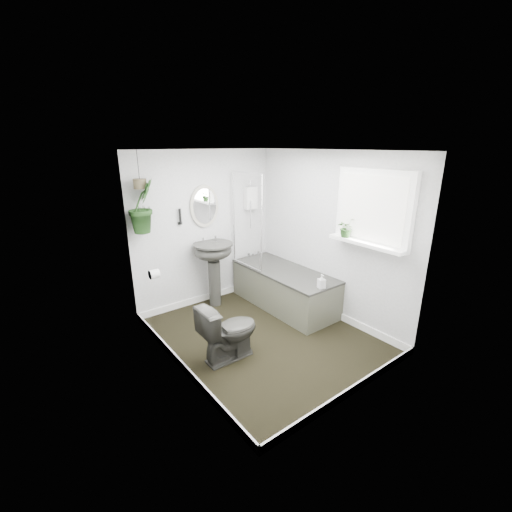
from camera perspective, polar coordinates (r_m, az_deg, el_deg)
floor at (r=4.56m, az=1.17°, el=-13.23°), size 2.30×2.80×0.02m
ceiling at (r=3.89m, az=1.40°, el=17.34°), size 2.30×2.80×0.02m
wall_back at (r=5.21m, az=-8.44°, el=4.49°), size 2.30×0.02×2.30m
wall_front at (r=3.17m, az=17.43°, el=-5.31°), size 2.30×0.02×2.30m
wall_left at (r=3.51m, az=-13.72°, el=-2.65°), size 0.02×2.80×2.30m
wall_right at (r=4.86m, az=12.06°, el=3.27°), size 0.02×2.80×2.30m
skirting at (r=4.53m, az=1.18°, el=-12.59°), size 2.30×2.80×0.10m
bathtub at (r=5.22m, az=4.68°, el=-5.31°), size 0.72×1.72×0.58m
bath_screen at (r=5.08m, az=-1.53°, el=5.83°), size 0.04×0.72×1.40m
shower_box at (r=5.50m, az=-0.89°, el=9.65°), size 0.20×0.10×0.35m
oval_mirror at (r=5.10m, az=-8.56°, el=8.20°), size 0.46×0.03×0.62m
wall_sconce at (r=4.93m, az=-12.53°, el=6.46°), size 0.04×0.04×0.22m
toilet_roll_holder at (r=4.23m, az=-16.61°, el=-2.90°), size 0.11×0.11×0.11m
window_recess at (r=4.29m, az=18.98°, el=7.57°), size 0.08×1.00×0.90m
window_sill at (r=4.32m, az=17.89°, el=2.03°), size 0.18×1.00×0.04m
window_blinds at (r=4.25m, az=18.64°, el=7.52°), size 0.01×0.86×0.76m
toilet at (r=3.99m, az=-4.53°, el=-12.31°), size 0.69×0.40×0.70m
pedestal_sink at (r=5.20m, az=-6.97°, el=-3.05°), size 0.64×0.57×0.99m
sill_plant at (r=4.44m, az=14.74°, el=4.62°), size 0.27×0.25×0.24m
hanging_plant at (r=4.59m, az=-18.43°, el=7.88°), size 0.47×0.44×0.68m
soap_bottle at (r=4.52m, az=10.87°, el=-4.17°), size 0.10×0.11×0.19m
hanging_pot at (r=4.56m, az=-18.78°, el=11.33°), size 0.16×0.16×0.12m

